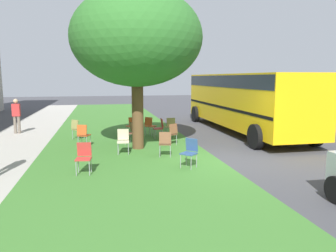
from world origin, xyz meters
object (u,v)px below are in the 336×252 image
(chair_5, at_px, (160,127))
(chair_8, at_px, (150,125))
(chair_6, at_px, (84,156))
(chair_9, at_px, (172,132))
(chair_7, at_px, (123,139))
(chair_10, at_px, (77,128))
(pedestrian_0, at_px, (16,115))
(chair_1, at_px, (129,131))
(school_bus, at_px, (243,97))
(street_tree, at_px, (137,38))
(chair_0, at_px, (170,125))
(chair_2, at_px, (132,125))
(chair_4, at_px, (165,142))
(chair_11, at_px, (83,134))
(chair_3, at_px, (190,151))

(chair_5, distance_m, chair_8, 0.80)
(chair_5, xyz_separation_m, chair_6, (-5.01, 3.09, 0.00))
(chair_5, bearing_deg, chair_9, -173.40)
(chair_7, relative_size, chair_10, 1.00)
(chair_7, height_order, pedestrian_0, pedestrian_0)
(chair_1, bearing_deg, school_bus, -71.37)
(street_tree, relative_size, chair_7, 6.75)
(chair_7, bearing_deg, chair_0, -37.98)
(street_tree, relative_size, chair_2, 6.75)
(street_tree, xyz_separation_m, chair_4, (-1.55, -0.75, -3.61))
(chair_7, bearing_deg, chair_1, -12.29)
(chair_0, relative_size, chair_11, 1.00)
(chair_4, distance_m, chair_9, 2.00)
(street_tree, bearing_deg, chair_3, -157.99)
(chair_4, relative_size, chair_8, 1.00)
(street_tree, relative_size, chair_9, 6.75)
(chair_0, relative_size, chair_6, 1.00)
(chair_2, bearing_deg, chair_4, -170.97)
(pedestrian_0, bearing_deg, chair_11, -139.15)
(chair_9, bearing_deg, chair_8, 12.72)
(chair_0, xyz_separation_m, school_bus, (0.69, -3.87, 1.24))
(chair_7, height_order, chair_8, same)
(street_tree, height_order, chair_8, street_tree)
(chair_6, bearing_deg, pedestrian_0, 24.57)
(chair_1, height_order, pedestrian_0, pedestrian_0)
(chair_4, height_order, chair_7, same)
(chair_5, distance_m, chair_10, 3.66)
(chair_0, bearing_deg, chair_8, 64.61)
(chair_0, bearing_deg, chair_5, 118.00)
(chair_9, bearing_deg, chair_5, 6.60)
(chair_5, xyz_separation_m, chair_11, (-1.19, 3.28, 0.00))
(chair_3, bearing_deg, chair_8, 3.57)
(chair_8, xyz_separation_m, chair_10, (-0.29, 3.29, 0.00))
(pedestrian_0, bearing_deg, chair_3, -139.13)
(chair_2, bearing_deg, chair_0, -109.53)
(chair_1, height_order, chair_2, same)
(chair_2, height_order, chair_6, same)
(school_bus, bearing_deg, street_tree, 117.69)
(chair_9, xyz_separation_m, chair_10, (2.06, 3.82, 0.00))
(chair_0, xyz_separation_m, chair_6, (-5.30, 3.65, 0.00))
(chair_0, relative_size, chair_5, 1.00)
(chair_0, bearing_deg, chair_10, 88.16)
(chair_0, height_order, pedestrian_0, pedestrian_0)
(chair_3, bearing_deg, pedestrian_0, 40.87)
(chair_10, relative_size, pedestrian_0, 0.52)
(chair_0, bearing_deg, chair_3, 174.19)
(chair_0, distance_m, chair_10, 4.19)
(chair_1, bearing_deg, street_tree, -166.33)
(chair_5, relative_size, school_bus, 0.08)
(chair_4, height_order, pedestrian_0, pedestrian_0)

